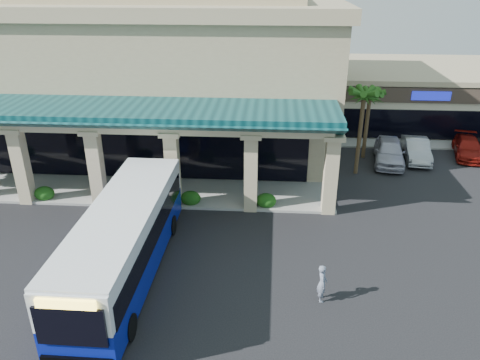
# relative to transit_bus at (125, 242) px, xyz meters

# --- Properties ---
(ground) EXTENTS (110.00, 110.00, 0.00)m
(ground) POSITION_rel_transit_bus_xyz_m (3.87, 1.52, -1.73)
(ground) COLOR black
(main_building) EXTENTS (30.80, 14.80, 11.35)m
(main_building) POSITION_rel_transit_bus_xyz_m (-4.13, 17.52, 3.94)
(main_building) COLOR tan
(main_building) RESTS_ON ground
(arcade) EXTENTS (30.00, 6.20, 5.70)m
(arcade) POSITION_rel_transit_bus_xyz_m (-4.13, 8.32, 1.12)
(arcade) COLOR #093338
(arcade) RESTS_ON ground
(strip_mall) EXTENTS (22.50, 12.50, 4.90)m
(strip_mall) POSITION_rel_transit_bus_xyz_m (21.87, 25.52, 0.72)
(strip_mall) COLOR beige
(strip_mall) RESTS_ON ground
(palm_0) EXTENTS (2.40, 2.40, 6.60)m
(palm_0) POSITION_rel_transit_bus_xyz_m (12.37, 12.52, 1.57)
(palm_0) COLOR #225215
(palm_0) RESTS_ON ground
(palm_1) EXTENTS (2.40, 2.40, 5.80)m
(palm_1) POSITION_rel_transit_bus_xyz_m (13.37, 15.52, 1.17)
(palm_1) COLOR #225215
(palm_1) RESTS_ON ground
(broadleaf_tree) EXTENTS (2.60, 2.60, 4.81)m
(broadleaf_tree) POSITION_rel_transit_bus_xyz_m (11.37, 20.52, 0.67)
(broadleaf_tree) COLOR #174810
(broadleaf_tree) RESTS_ON ground
(transit_bus) EXTENTS (2.97, 12.43, 3.47)m
(transit_bus) POSITION_rel_transit_bus_xyz_m (0.00, 0.00, 0.00)
(transit_bus) COLOR #0B1A99
(transit_bus) RESTS_ON ground
(pedestrian) EXTENTS (0.42, 0.64, 1.74)m
(pedestrian) POSITION_rel_transit_bus_xyz_m (8.80, -1.26, -0.86)
(pedestrian) COLOR slate
(pedestrian) RESTS_ON ground
(car_silver) EXTENTS (2.86, 5.36, 1.73)m
(car_silver) POSITION_rel_transit_bus_xyz_m (15.00, 14.59, -0.87)
(car_silver) COLOR #B1AEC0
(car_silver) RESTS_ON ground
(car_white) EXTENTS (2.08, 4.80, 1.54)m
(car_white) POSITION_rel_transit_bus_xyz_m (17.14, 15.39, -0.97)
(car_white) COLOR #A3A3A9
(car_white) RESTS_ON ground
(car_red) EXTENTS (2.86, 4.96, 1.35)m
(car_red) POSITION_rel_transit_bus_xyz_m (21.20, 16.30, -1.06)
(car_red) COLOR maroon
(car_red) RESTS_ON ground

